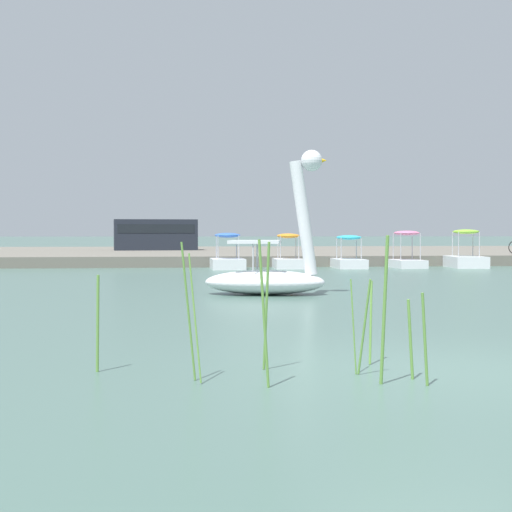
{
  "coord_description": "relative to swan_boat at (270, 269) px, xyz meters",
  "views": [
    {
      "loc": [
        -2.99,
        -8.46,
        1.55
      ],
      "look_at": [
        -0.5,
        13.98,
        0.85
      ],
      "focal_mm": 55.21,
      "sensor_mm": 36.0,
      "label": 1
    }
  ],
  "objects": [
    {
      "name": "shore_bank_far",
      "position": [
        0.51,
        26.65,
        -0.39
      ],
      "size": [
        147.78,
        23.53,
        0.48
      ],
      "primitive_type": "cube",
      "color": "#6B665B",
      "rests_on": "ground_plane"
    },
    {
      "name": "swan_boat",
      "position": [
        0.0,
        0.0,
        0.0
      ],
      "size": [
        3.2,
        2.02,
        3.55
      ],
      "color": "white",
      "rests_on": "ground_plane"
    },
    {
      "name": "pedal_boat_pink",
      "position": [
        7.69,
        13.67,
        -0.14
      ],
      "size": [
        1.29,
        2.12,
        1.6
      ],
      "color": "white",
      "rests_on": "ground_plane"
    },
    {
      "name": "pedal_boat_orange",
      "position": [
        2.54,
        13.7,
        -0.2
      ],
      "size": [
        1.26,
        2.05,
        1.48
      ],
      "color": "white",
      "rests_on": "ground_plane"
    },
    {
      "name": "pedal_boat_lime",
      "position": [
        10.31,
        13.63,
        -0.2
      ],
      "size": [
        1.57,
        2.43,
        1.66
      ],
      "color": "white",
      "rests_on": "ground_plane"
    },
    {
      "name": "parked_van",
      "position": [
        -3.28,
        27.4,
        0.82
      ],
      "size": [
        4.95,
        2.33,
        1.8
      ],
      "color": "#1E232D",
      "rests_on": "shore_bank_far"
    },
    {
      "name": "pedal_boat_blue",
      "position": [
        -0.06,
        13.42,
        -0.2
      ],
      "size": [
        1.38,
        2.13,
        1.5
      ],
      "color": "white",
      "rests_on": "ground_plane"
    },
    {
      "name": "ground_plane",
      "position": [
        0.51,
        -10.74,
        -0.63
      ],
      "size": [
        508.07,
        508.07,
        0.0
      ],
      "primitive_type": "plane",
      "color": "#47665B"
    },
    {
      "name": "reed_clump_foreground",
      "position": [
        -1.1,
        -11.04,
        -0.01
      ],
      "size": [
        3.4,
        1.48,
        1.52
      ],
      "color": "#669942",
      "rests_on": "ground_plane"
    },
    {
      "name": "pedal_boat_cyan",
      "position": [
        5.16,
        13.72,
        -0.21
      ],
      "size": [
        1.26,
        2.3,
        1.41
      ],
      "color": "white",
      "rests_on": "ground_plane"
    }
  ]
}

